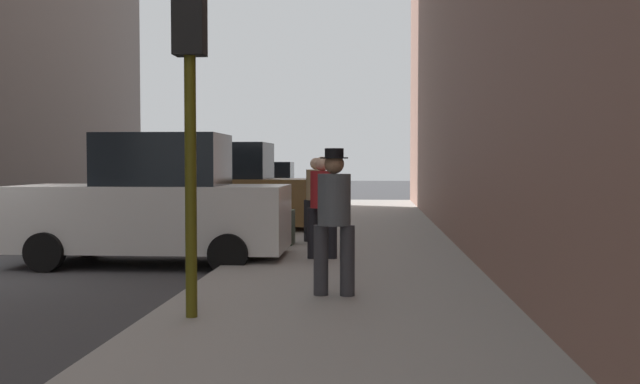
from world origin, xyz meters
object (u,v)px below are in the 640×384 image
(parked_white_van, at_px, (155,205))
(traffic_light, at_px, (190,65))
(fire_hydrant, at_px, (300,210))
(rolling_suitcase, at_px, (284,227))
(parked_bronze_suv, at_px, (221,192))
(pedestrian_in_tan_coat, at_px, (316,195))
(parked_dark_green_sedan, at_px, (259,191))
(pedestrian_with_beanie, at_px, (334,214))
(pedestrian_in_red_jacket, at_px, (322,202))

(parked_white_van, bearing_deg, traffic_light, -68.63)
(fire_hydrant, bearing_deg, rolling_suitcase, -87.80)
(parked_bronze_suv, distance_m, pedestrian_in_tan_coat, 3.85)
(parked_dark_green_sedan, height_order, fire_hydrant, parked_dark_green_sedan)
(parked_dark_green_sedan, height_order, pedestrian_with_beanie, pedestrian_with_beanie)
(fire_hydrant, bearing_deg, traffic_light, -89.75)
(parked_bronze_suv, distance_m, pedestrian_in_red_jacket, 6.16)
(traffic_light, height_order, pedestrian_in_tan_coat, traffic_light)
(fire_hydrant, bearing_deg, parked_dark_green_sedan, 112.80)
(parked_dark_green_sedan, bearing_deg, traffic_light, -83.35)
(traffic_light, relative_size, pedestrian_in_red_jacket, 2.11)
(pedestrian_in_tan_coat, bearing_deg, parked_white_van, -136.00)
(parked_white_van, distance_m, pedestrian_in_red_jacket, 2.89)
(rolling_suitcase, bearing_deg, parked_dark_green_sedan, 102.18)
(traffic_light, xyz_separation_m, pedestrian_in_red_jacket, (1.03, 4.65, -1.65))
(pedestrian_with_beanie, bearing_deg, traffic_light, -137.03)
(fire_hydrant, bearing_deg, pedestrian_in_red_jacket, -81.17)
(pedestrian_in_tan_coat, height_order, pedestrian_with_beanie, pedestrian_with_beanie)
(fire_hydrant, bearing_deg, pedestrian_with_beanie, -81.92)
(rolling_suitcase, bearing_deg, fire_hydrant, 92.20)
(rolling_suitcase, bearing_deg, pedestrian_in_tan_coat, 44.10)
(traffic_light, distance_m, rolling_suitcase, 7.04)
(parked_dark_green_sedan, height_order, pedestrian_in_tan_coat, pedestrian_in_tan_coat)
(fire_hydrant, distance_m, pedestrian_in_red_jacket, 7.07)
(parked_white_van, relative_size, parked_bronze_suv, 0.99)
(pedestrian_with_beanie, bearing_deg, rolling_suitcase, 103.37)
(parked_dark_green_sedan, distance_m, rolling_suitcase, 9.46)
(traffic_light, bearing_deg, fire_hydrant, 90.25)
(fire_hydrant, height_order, pedestrian_with_beanie, pedestrian_with_beanie)
(traffic_light, distance_m, pedestrian_with_beanie, 2.52)
(parked_dark_green_sedan, bearing_deg, pedestrian_with_beanie, -77.38)
(parked_bronze_suv, bearing_deg, parked_dark_green_sedan, 90.00)
(rolling_suitcase, bearing_deg, traffic_light, -91.21)
(pedestrian_in_tan_coat, relative_size, pedestrian_in_red_jacket, 1.00)
(parked_dark_green_sedan, bearing_deg, parked_bronze_suv, -90.00)
(parked_white_van, distance_m, rolling_suitcase, 2.82)
(parked_white_van, relative_size, pedestrian_with_beanie, 2.59)
(pedestrian_in_red_jacket, xyz_separation_m, rolling_suitcase, (-0.89, 2.01, -0.61))
(fire_hydrant, bearing_deg, parked_white_van, -104.71)
(fire_hydrant, xyz_separation_m, pedestrian_with_beanie, (1.46, -10.29, 0.64))
(parked_dark_green_sedan, xyz_separation_m, pedestrian_in_tan_coat, (2.57, -8.68, 0.26))
(fire_hydrant, height_order, pedestrian_in_tan_coat, pedestrian_in_tan_coat)
(parked_white_van, xyz_separation_m, traffic_light, (1.85, -4.74, 1.73))
(parked_white_van, distance_m, traffic_light, 5.37)
(parked_white_van, bearing_deg, fire_hydrant, 75.29)
(traffic_light, xyz_separation_m, pedestrian_with_beanie, (1.41, 1.31, -1.62))
(pedestrian_in_tan_coat, xyz_separation_m, pedestrian_in_red_jacket, (0.31, -2.57, 0.00))
(fire_hydrant, xyz_separation_m, pedestrian_in_red_jacket, (1.08, -6.96, 0.61))
(parked_dark_green_sedan, xyz_separation_m, rolling_suitcase, (1.99, -9.24, -0.36))
(fire_hydrant, xyz_separation_m, pedestrian_in_tan_coat, (0.77, -4.38, 0.61))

